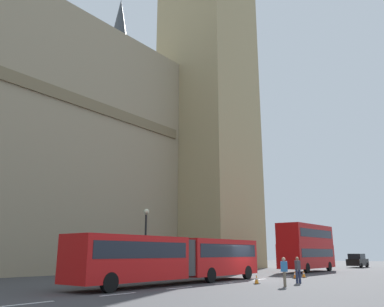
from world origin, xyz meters
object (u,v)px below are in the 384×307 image
(articulated_bus, at_px, (178,256))
(street_lamp, at_px, (146,238))
(clock_tower, at_px, (207,8))
(double_decker_bus, at_px, (307,246))
(traffic_cone_west, at_px, (257,279))
(traffic_cone_middle, at_px, (295,275))
(traffic_cone_east, at_px, (304,274))
(pedestrian_near_cones, at_px, (284,271))
(pedestrian_by_kerb, at_px, (298,269))
(sedan_lead, at_px, (357,261))

(articulated_bus, xyz_separation_m, street_lamp, (1.42, 4.51, 1.31))
(clock_tower, xyz_separation_m, double_decker_bus, (-1.61, -13.99, -36.14))
(clock_tower, distance_m, traffic_cone_west, 46.95)
(traffic_cone_middle, bearing_deg, traffic_cone_east, -1.32)
(traffic_cone_west, bearing_deg, traffic_cone_middle, 3.25)
(clock_tower, xyz_separation_m, pedestrian_near_cones, (-20.81, -20.42, -37.94))
(street_lamp, height_order, pedestrian_by_kerb, street_lamp)
(traffic_cone_east, bearing_deg, articulated_bus, 162.46)
(traffic_cone_west, xyz_separation_m, pedestrian_by_kerb, (2.10, -1.94, 0.63))
(traffic_cone_east, bearing_deg, traffic_cone_west, -177.63)
(traffic_cone_middle, height_order, pedestrian_near_cones, pedestrian_near_cones)
(double_decker_bus, relative_size, traffic_cone_middle, 16.69)
(clock_tower, xyz_separation_m, traffic_cone_middle, (-13.05, -17.60, -38.57))
(articulated_bus, bearing_deg, pedestrian_near_cones, -71.41)
(double_decker_bus, distance_m, traffic_cone_east, 10.76)
(double_decker_bus, height_order, sedan_lead, double_decker_bus)
(sedan_lead, relative_size, traffic_cone_middle, 7.59)
(double_decker_bus, relative_size, street_lamp, 1.84)
(clock_tower, xyz_separation_m, pedestrian_by_kerb, (-17.73, -19.92, -37.94))
(traffic_cone_east, distance_m, pedestrian_near_cones, 9.79)
(traffic_cone_west, bearing_deg, sedan_lead, 6.08)
(traffic_cone_west, relative_size, traffic_cone_middle, 1.00)
(clock_tower, relative_size, traffic_cone_west, 127.51)
(street_lamp, height_order, pedestrian_near_cones, street_lamp)
(articulated_bus, relative_size, traffic_cone_west, 28.28)
(pedestrian_by_kerb, bearing_deg, pedestrian_near_cones, -170.86)
(traffic_cone_west, distance_m, traffic_cone_middle, 6.80)
(sedan_lead, bearing_deg, double_decker_bus, 179.09)
(double_decker_bus, bearing_deg, clock_tower, 83.43)
(traffic_cone_middle, bearing_deg, traffic_cone_west, -176.75)
(articulated_bus, relative_size, pedestrian_near_cones, 9.71)
(articulated_bus, distance_m, pedestrian_near_cones, 6.83)
(double_decker_bus, relative_size, pedestrian_near_cones, 5.73)
(articulated_bus, distance_m, double_decker_bus, 21.38)
(double_decker_bus, relative_size, traffic_cone_east, 16.69)
(clock_tower, distance_m, pedestrian_near_cones, 47.84)
(clock_tower, distance_m, double_decker_bus, 38.79)
(articulated_bus, distance_m, traffic_cone_east, 12.18)
(clock_tower, relative_size, traffic_cone_east, 127.51)
(double_decker_bus, bearing_deg, sedan_lead, -0.91)
(double_decker_bus, height_order, street_lamp, street_lamp)
(street_lamp, xyz_separation_m, pedestrian_by_kerb, (3.81, -10.44, -2.14))
(traffic_cone_west, bearing_deg, double_decker_bus, 12.36)
(clock_tower, xyz_separation_m, articulated_bus, (-22.97, -13.99, -37.11))
(pedestrian_by_kerb, bearing_deg, traffic_cone_middle, 26.43)
(articulated_bus, height_order, traffic_cone_middle, articulated_bus)
(sedan_lead, relative_size, traffic_cone_east, 7.59)
(pedestrian_near_cones, bearing_deg, traffic_cone_west, 68.33)
(double_decker_bus, distance_m, street_lamp, 20.44)
(clock_tower, distance_m, sedan_lead, 43.26)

